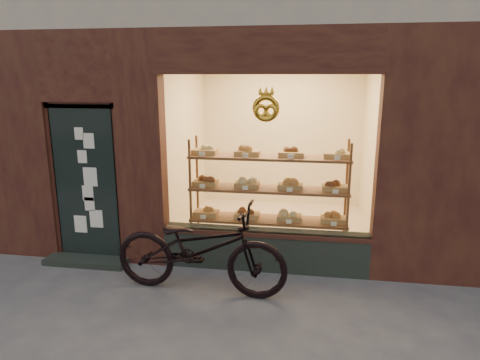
# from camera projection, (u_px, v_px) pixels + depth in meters

# --- Properties ---
(display_shelf) EXTENTS (2.20, 0.45, 1.70)m
(display_shelf) POSITION_uv_depth(u_px,v_px,m) (268.00, 199.00, 5.98)
(display_shelf) COLOR brown
(display_shelf) RESTS_ON ground
(bicycle) EXTENTS (2.13, 0.86, 1.10)m
(bicycle) POSITION_uv_depth(u_px,v_px,m) (200.00, 249.00, 5.04)
(bicycle) COLOR black
(bicycle) RESTS_ON ground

